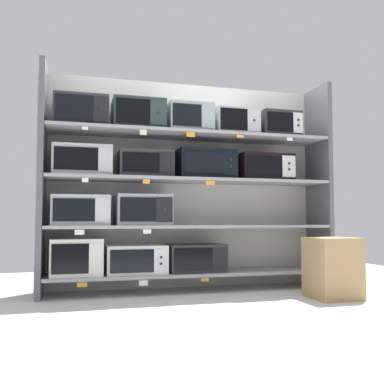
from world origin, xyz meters
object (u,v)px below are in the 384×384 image
object	(u,v)px
microwave_1	(136,259)
microwave_7	(205,165)
microwave_0	(77,257)
microwave_11	(189,119)
microwave_6	(145,165)
microwave_13	(276,126)
microwave_5	(82,161)
microwave_4	(143,210)
microwave_8	(263,168)
shipping_carton	(332,268)
microwave_3	(81,210)
microwave_12	(234,123)
microwave_10	(138,116)
microwave_2	(196,258)
microwave_9	(81,112)

from	to	relation	value
microwave_1	microwave_7	world-z (taller)	microwave_7
microwave_0	microwave_11	distance (m)	1.73
microwave_6	microwave_13	distance (m)	1.48
microwave_6	microwave_13	xyz separation A→B (m)	(1.41, -0.00, 0.46)
microwave_5	microwave_7	world-z (taller)	microwave_7
microwave_4	microwave_8	distance (m)	1.35
microwave_0	shipping_carton	xyz separation A→B (m)	(2.21, -0.73, -0.09)
microwave_3	microwave_8	world-z (taller)	microwave_8
microwave_1	microwave_12	xyz separation A→B (m)	(1.01, -0.00, 1.38)
microwave_1	microwave_10	xyz separation A→B (m)	(0.01, 0.00, 1.39)
microwave_0	microwave_3	world-z (taller)	microwave_3
microwave_10	microwave_4	bearing A→B (deg)	0.10
microwave_4	microwave_7	size ratio (longest dim) A/B	0.91
microwave_11	microwave_12	bearing A→B (deg)	-0.03
microwave_4	microwave_5	bearing A→B (deg)	179.99
microwave_1	microwave_11	size ratio (longest dim) A/B	1.27
microwave_10	microwave_12	size ratio (longest dim) A/B	1.11
microwave_1	microwave_4	size ratio (longest dim) A/B	1.08
microwave_1	microwave_0	bearing A→B (deg)	179.99
microwave_12	shipping_carton	xyz separation A→B (m)	(0.65, -0.73, -1.43)
microwave_5	microwave_12	xyz separation A→B (m)	(1.53, -0.00, 0.45)
microwave_5	shipping_carton	distance (m)	2.50
microwave_3	microwave_10	distance (m)	1.07
microwave_2	microwave_1	bearing A→B (deg)	179.99
microwave_13	shipping_carton	distance (m)	1.62
microwave_12	microwave_7	bearing A→B (deg)	179.94
microwave_1	microwave_6	world-z (taller)	microwave_6
microwave_2	microwave_6	distance (m)	1.05
microwave_9	microwave_13	world-z (taller)	microwave_9
microwave_6	microwave_5	bearing A→B (deg)	-179.99
microwave_4	microwave_5	distance (m)	0.74
microwave_11	microwave_5	bearing A→B (deg)	180.00
microwave_0	microwave_5	xyz separation A→B (m)	(0.04, 0.00, 0.89)
microwave_1	microwave_11	xyz separation A→B (m)	(0.52, 0.00, 1.39)
microwave_1	microwave_8	bearing A→B (deg)	0.01
microwave_6	microwave_12	size ratio (longest dim) A/B	1.14
microwave_2	microwave_4	bearing A→B (deg)	179.98
microwave_3	microwave_13	bearing A→B (deg)	-0.00
microwave_4	shipping_carton	size ratio (longest dim) A/B	0.97
microwave_5	microwave_13	distance (m)	2.06
microwave_5	microwave_8	bearing A→B (deg)	-0.00
microwave_0	microwave_13	size ratio (longest dim) A/B	1.11
microwave_4	microwave_10	bearing A→B (deg)	-179.90
microwave_4	shipping_carton	bearing A→B (deg)	-24.69
microwave_0	microwave_8	bearing A→B (deg)	0.00
microwave_4	microwave_11	size ratio (longest dim) A/B	1.17
microwave_6	microwave_11	distance (m)	0.65
microwave_8	microwave_9	xyz separation A→B (m)	(-1.87, -0.00, 0.47)
microwave_7	microwave_8	xyz separation A→B (m)	(0.64, -0.00, -0.01)
microwave_0	microwave_5	distance (m)	0.90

